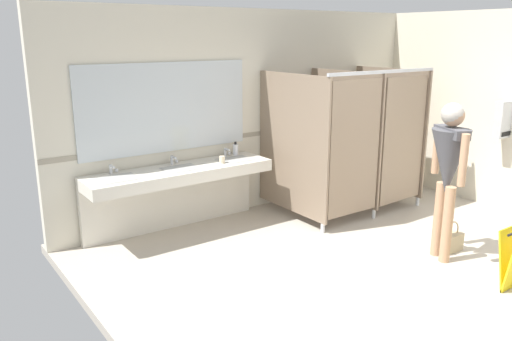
{
  "coord_description": "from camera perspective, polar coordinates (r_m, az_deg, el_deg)",
  "views": [
    {
      "loc": [
        -4.14,
        -2.75,
        2.37
      ],
      "look_at": [
        -1.2,
        1.39,
        1.03
      ],
      "focal_mm": 36.05,
      "sensor_mm": 36.0,
      "label": 1
    }
  ],
  "objects": [
    {
      "name": "paper_towel_dispenser_upper",
      "position": [
        7.75,
        25.88,
        5.13
      ],
      "size": [
        0.36,
        0.13,
        0.5
      ],
      "color": "#B7BABF",
      "rests_on": "wall_side_right"
    },
    {
      "name": "ground_plane",
      "position": [
        5.53,
        19.26,
        -12.08
      ],
      "size": [
        5.93,
        6.51,
        0.1
      ],
      "primitive_type": "cube",
      "color": "#B2A899"
    },
    {
      "name": "person_standing",
      "position": [
        5.74,
        20.6,
        0.9
      ],
      "size": [
        0.53,
        0.55,
        1.71
      ],
      "color": "tan",
      "rests_on": "ground_plane"
    },
    {
      "name": "paper_cup",
      "position": [
        6.38,
        -3.78,
        1.2
      ],
      "size": [
        0.07,
        0.07,
        0.09
      ],
      "primitive_type": "cylinder",
      "color": "beige",
      "rests_on": "vanity_counter"
    },
    {
      "name": "mirror_panel",
      "position": [
        6.36,
        -9.95,
        6.89
      ],
      "size": [
        2.21,
        0.02,
        1.08
      ],
      "primitive_type": "cube",
      "color": "silver",
      "rests_on": "wall_back"
    },
    {
      "name": "soap_dispenser",
      "position": [
        6.8,
        -2.29,
        2.34
      ],
      "size": [
        0.07,
        0.07,
        0.18
      ],
      "color": "white",
      "rests_on": "vanity_counter"
    },
    {
      "name": "handbag",
      "position": [
        6.25,
        20.83,
        -7.4
      ],
      "size": [
        0.31,
        0.12,
        0.36
      ],
      "color": "tan",
      "rests_on": "ground_plane"
    },
    {
      "name": "floor_drain_cover",
      "position": [
        5.1,
        20.97,
        -13.95
      ],
      "size": [
        0.14,
        0.14,
        0.01
      ],
      "primitive_type": "cylinder",
      "color": "#B7BABF",
      "rests_on": "ground_plane"
    },
    {
      "name": "wall_back_tile_band",
      "position": [
        7.17,
        0.62,
        4.17
      ],
      "size": [
        5.93,
        0.01,
        0.06
      ],
      "primitive_type": "cube",
      "color": "#9E937F",
      "rests_on": "wall_back"
    },
    {
      "name": "vanity_counter",
      "position": [
        6.35,
        -8.73,
        -1.4
      ],
      "size": [
        2.31,
        0.6,
        0.94
      ],
      "color": "silver",
      "rests_on": "ground_plane"
    },
    {
      "name": "wall_back",
      "position": [
        7.17,
        0.32,
        6.65
      ],
      "size": [
        5.93,
        0.12,
        2.71
      ],
      "primitive_type": "cube",
      "color": "beige",
      "rests_on": "ground_plane"
    },
    {
      "name": "bathroom_stalls",
      "position": [
        7.1,
        10.77,
        3.57
      ],
      "size": [
        1.9,
        1.37,
        1.95
      ],
      "color": "#84705B",
      "rests_on": "ground_plane"
    }
  ]
}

